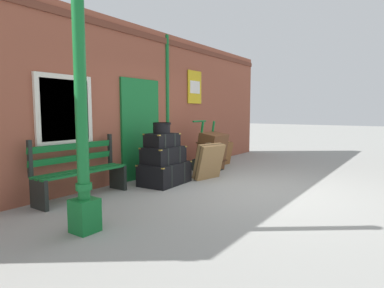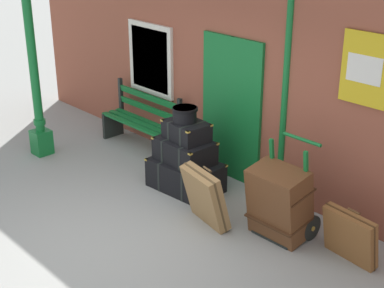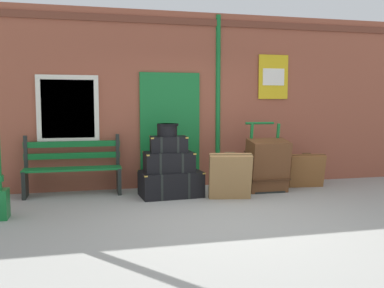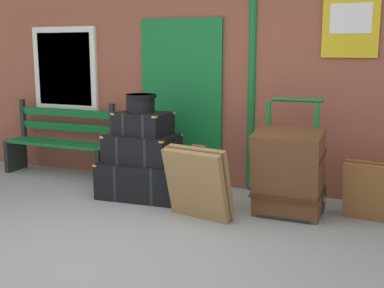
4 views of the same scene
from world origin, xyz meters
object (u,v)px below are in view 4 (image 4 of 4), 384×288
steamer_trunk_top (143,123)px  round_hatbox (141,102)px  steamer_trunk_base (144,179)px  steamer_trunk_middle (142,148)px  large_brown_trunk (288,173)px  porters_trolley (291,187)px  suitcase_umber (377,192)px  platform_bench (61,143)px  suitcase_oxblood (198,183)px

steamer_trunk_top → round_hatbox: bearing=-147.1°
steamer_trunk_base → steamer_trunk_middle: bearing=160.8°
steamer_trunk_base → large_brown_trunk: (1.71, -0.05, 0.26)m
steamer_trunk_top → porters_trolley: 1.83m
steamer_trunk_middle → suitcase_umber: size_ratio=1.19×
steamer_trunk_base → porters_trolley: 1.71m
steamer_trunk_middle → round_hatbox: bearing=134.3°
steamer_trunk_base → suitcase_umber: size_ratio=1.55×
steamer_trunk_middle → steamer_trunk_top: (0.00, 0.04, 0.29)m
platform_bench → large_brown_trunk: size_ratio=1.71×
platform_bench → porters_trolley: porters_trolley is taller
platform_bench → suitcase_oxblood: 2.65m
porters_trolley → round_hatbox: bearing=-176.9°
steamer_trunk_middle → large_brown_trunk: bearing=-1.9°
porters_trolley → large_brown_trunk: porters_trolley is taller
platform_bench → steamer_trunk_middle: 1.64m
steamer_trunk_base → steamer_trunk_middle: 0.37m
round_hatbox → suitcase_oxblood: 1.29m
large_brown_trunk → suitcase_oxblood: (-0.83, -0.43, -0.09)m
large_brown_trunk → suitcase_oxblood: size_ratio=1.22×
platform_bench → steamer_trunk_middle: (1.56, -0.49, 0.14)m
steamer_trunk_base → large_brown_trunk: large_brown_trunk is taller
suitcase_umber → platform_bench: bearing=175.2°
steamer_trunk_top → porters_trolley: size_ratio=0.53×
round_hatbox → porters_trolley: round_hatbox is taller
large_brown_trunk → porters_trolley: bearing=90.0°
platform_bench → suitcase_umber: bearing=-4.8°
steamer_trunk_middle → platform_bench: bearing=162.6°
suitcase_oxblood → round_hatbox: bearing=151.3°
steamer_trunk_top → large_brown_trunk: 1.78m
porters_trolley → suitcase_oxblood: 1.03m
round_hatbox → porters_trolley: size_ratio=0.29×
suitcase_umber → suitcase_oxblood: size_ratio=0.88×
round_hatbox → suitcase_umber: round_hatbox is taller
suitcase_oxblood → porters_trolley: bearing=36.1°
porters_trolley → large_brown_trunk: (0.00, -0.17, 0.20)m
steamer_trunk_base → steamer_trunk_top: (-0.03, 0.04, 0.66)m
steamer_trunk_top → suitcase_oxblood: size_ratio=0.83×
large_brown_trunk → steamer_trunk_base: bearing=178.4°
steamer_trunk_middle → suitcase_oxblood: size_ratio=1.05×
suitcase_umber → steamer_trunk_middle: bearing=-177.0°
large_brown_trunk → round_hatbox: bearing=177.5°
porters_trolley → large_brown_trunk: 0.26m
round_hatbox → suitcase_oxblood: (0.93, -0.51, -0.74)m
round_hatbox → suitcase_oxblood: bearing=-28.7°
steamer_trunk_middle → suitcase_umber: steamer_trunk_middle is taller
suitcase_oxblood → platform_bench: bearing=158.4°
platform_bench → steamer_trunk_middle: size_ratio=1.98×
steamer_trunk_middle → suitcase_oxblood: (0.91, -0.49, -0.20)m
steamer_trunk_middle → steamer_trunk_top: steamer_trunk_top is taller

